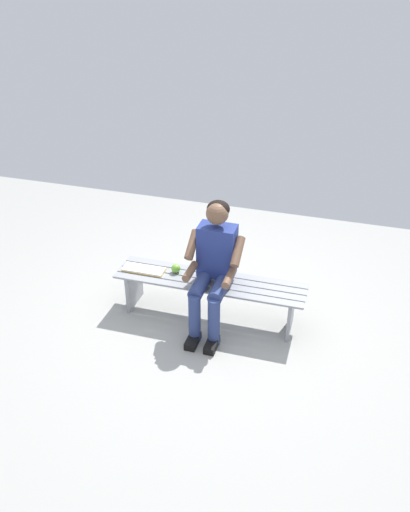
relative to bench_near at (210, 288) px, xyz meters
name	(u,v)px	position (x,y,z in m)	size (l,w,h in m)	color
ground_plane	(48,360)	(1.19, 1.00, -0.35)	(10.00, 7.00, 0.04)	#9E9E99
bench_near	(210,288)	(0.00, 0.00, 0.00)	(1.82, 0.42, 0.42)	gray
person_seated	(213,264)	(-0.06, 0.10, 0.34)	(0.50, 0.69, 1.23)	navy
apple	(176,268)	(0.35, -0.03, 0.14)	(0.09, 0.09, 0.09)	#72B738
book_open	(144,270)	(0.66, 0.03, 0.11)	(0.41, 0.16, 0.02)	white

